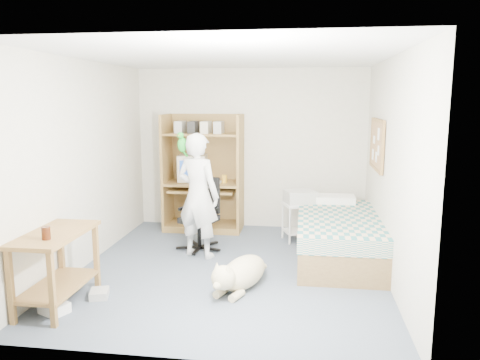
{
  "coord_description": "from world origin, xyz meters",
  "views": [
    {
      "loc": [
        0.85,
        -5.31,
        2.03
      ],
      "look_at": [
        0.07,
        0.29,
        1.05
      ],
      "focal_mm": 35.0,
      "sensor_mm": 36.0,
      "label": 1
    }
  ],
  "objects_px": {
    "printer_cart": "(300,215)",
    "dog": "(241,273)",
    "office_chair": "(201,224)",
    "side_desk": "(56,257)",
    "person": "(198,196)",
    "bed": "(338,236)",
    "computer_hutch": "(204,177)"
  },
  "relations": [
    {
      "from": "printer_cart",
      "to": "dog",
      "type": "bearing_deg",
      "value": -128.76
    },
    {
      "from": "office_chair",
      "to": "dog",
      "type": "relative_size",
      "value": 0.92
    },
    {
      "from": "dog",
      "to": "side_desk",
      "type": "bearing_deg",
      "value": -138.29
    },
    {
      "from": "person",
      "to": "bed",
      "type": "bearing_deg",
      "value": -154.59
    },
    {
      "from": "side_desk",
      "to": "printer_cart",
      "type": "height_order",
      "value": "side_desk"
    },
    {
      "from": "bed",
      "to": "person",
      "type": "xyz_separation_m",
      "value": [
        -1.79,
        -0.18,
        0.52
      ]
    },
    {
      "from": "computer_hutch",
      "to": "office_chair",
      "type": "relative_size",
      "value": 1.85
    },
    {
      "from": "computer_hutch",
      "to": "office_chair",
      "type": "distance_m",
      "value": 1.12
    },
    {
      "from": "bed",
      "to": "dog",
      "type": "bearing_deg",
      "value": -132.97
    },
    {
      "from": "computer_hutch",
      "to": "printer_cart",
      "type": "bearing_deg",
      "value": -15.92
    },
    {
      "from": "computer_hutch",
      "to": "printer_cart",
      "type": "xyz_separation_m",
      "value": [
        1.5,
        -0.43,
        -0.45
      ]
    },
    {
      "from": "computer_hutch",
      "to": "dog",
      "type": "distance_m",
      "value": 2.56
    },
    {
      "from": "person",
      "to": "dog",
      "type": "xyz_separation_m",
      "value": [
        0.69,
        -1.01,
        -0.63
      ]
    },
    {
      "from": "side_desk",
      "to": "printer_cart",
      "type": "bearing_deg",
      "value": 46.88
    },
    {
      "from": "printer_cart",
      "to": "side_desk",
      "type": "bearing_deg",
      "value": -154.07
    },
    {
      "from": "person",
      "to": "printer_cart",
      "type": "relative_size",
      "value": 2.85
    },
    {
      "from": "office_chair",
      "to": "dog",
      "type": "bearing_deg",
      "value": -41.29
    },
    {
      "from": "computer_hutch",
      "to": "side_desk",
      "type": "relative_size",
      "value": 1.8
    },
    {
      "from": "side_desk",
      "to": "person",
      "type": "height_order",
      "value": "person"
    },
    {
      "from": "bed",
      "to": "printer_cart",
      "type": "xyz_separation_m",
      "value": [
        -0.5,
        0.69,
        0.08
      ]
    },
    {
      "from": "office_chair",
      "to": "bed",
      "type": "bearing_deg",
      "value": 15.93
    },
    {
      "from": "dog",
      "to": "printer_cart",
      "type": "distance_m",
      "value": 1.98
    },
    {
      "from": "office_chair",
      "to": "side_desk",
      "type": "bearing_deg",
      "value": -98.1
    },
    {
      "from": "bed",
      "to": "side_desk",
      "type": "height_order",
      "value": "side_desk"
    },
    {
      "from": "computer_hutch",
      "to": "person",
      "type": "distance_m",
      "value": 1.32
    },
    {
      "from": "person",
      "to": "dog",
      "type": "height_order",
      "value": "person"
    },
    {
      "from": "bed",
      "to": "computer_hutch",
      "type": "bearing_deg",
      "value": 150.71
    },
    {
      "from": "bed",
      "to": "dog",
      "type": "distance_m",
      "value": 1.62
    },
    {
      "from": "dog",
      "to": "printer_cart",
      "type": "height_order",
      "value": "printer_cart"
    },
    {
      "from": "office_chair",
      "to": "printer_cart",
      "type": "height_order",
      "value": "office_chair"
    },
    {
      "from": "office_chair",
      "to": "printer_cart",
      "type": "relative_size",
      "value": 1.71
    },
    {
      "from": "office_chair",
      "to": "person",
      "type": "xyz_separation_m",
      "value": [
        0.03,
        -0.3,
        0.46
      ]
    }
  ]
}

